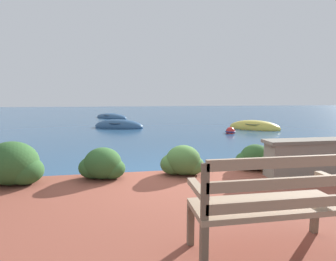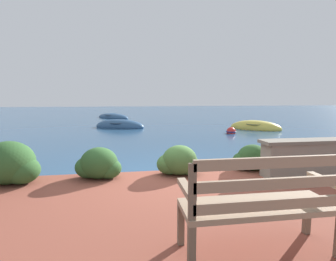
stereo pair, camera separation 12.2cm
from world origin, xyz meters
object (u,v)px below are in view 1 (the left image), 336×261
object	(u,v)px
park_bench	(272,202)
rowboat_mid	(119,126)
rowboat_nearest	(254,128)
mooring_buoy	(230,132)
rowboat_far	(111,117)

from	to	relation	value
park_bench	rowboat_mid	size ratio (longest dim) A/B	0.48
rowboat_nearest	mooring_buoy	world-z (taller)	rowboat_nearest
park_bench	mooring_buoy	bearing A→B (deg)	68.83
rowboat_mid	rowboat_far	distance (m)	6.51
rowboat_nearest	rowboat_far	bearing A→B (deg)	174.09
park_bench	rowboat_nearest	distance (m)	11.46
mooring_buoy	rowboat_far	bearing A→B (deg)	120.97
rowboat_mid	mooring_buoy	world-z (taller)	rowboat_mid
rowboat_mid	mooring_buoy	size ratio (longest dim) A/B	6.52
rowboat_nearest	rowboat_far	xyz separation A→B (m)	(-7.43, 8.19, -0.01)
rowboat_far	mooring_buoy	xyz separation A→B (m)	(5.65, -9.41, 0.02)
rowboat_mid	mooring_buoy	distance (m)	5.77
rowboat_nearest	rowboat_far	world-z (taller)	rowboat_nearest
rowboat_nearest	rowboat_far	size ratio (longest dim) A/B	0.80
park_bench	rowboat_far	xyz separation A→B (m)	(-2.22, 18.37, -0.65)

